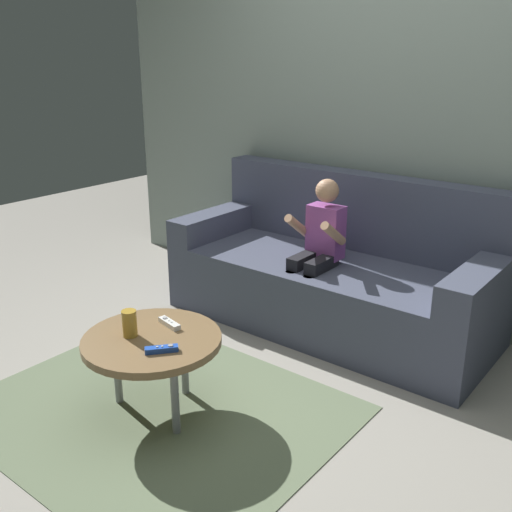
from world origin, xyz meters
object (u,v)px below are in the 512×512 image
(couch, at_px, (334,276))
(soda_can, at_px, (129,323))
(game_remote_white_center, at_px, (169,323))
(game_remote_blue_near_edge, at_px, (162,349))
(coffee_table, at_px, (153,344))
(person_seated_on_couch, at_px, (317,247))

(couch, distance_m, soda_can, 1.41)
(game_remote_white_center, relative_size, soda_can, 1.18)
(game_remote_blue_near_edge, distance_m, soda_can, 0.22)
(game_remote_white_center, height_order, soda_can, soda_can)
(game_remote_blue_near_edge, bearing_deg, couch, 90.02)
(couch, distance_m, coffee_table, 1.34)
(person_seated_on_couch, bearing_deg, game_remote_white_center, -97.85)
(couch, relative_size, coffee_table, 3.10)
(couch, height_order, person_seated_on_couch, person_seated_on_couch)
(couch, xyz_separation_m, soda_can, (-0.22, -1.39, 0.14))
(person_seated_on_couch, xyz_separation_m, coffee_table, (-0.12, -1.16, -0.18))
(game_remote_blue_near_edge, height_order, game_remote_white_center, same)
(game_remote_blue_near_edge, height_order, soda_can, soda_can)
(coffee_table, distance_m, soda_can, 0.14)
(couch, distance_m, game_remote_blue_near_edge, 1.41)
(couch, height_order, soda_can, couch)
(game_remote_blue_near_edge, xyz_separation_m, soda_can, (-0.22, 0.02, 0.05))
(person_seated_on_couch, xyz_separation_m, soda_can, (-0.20, -1.21, -0.08))
(couch, bearing_deg, coffee_table, -95.75)
(couch, height_order, coffee_table, couch)
(person_seated_on_couch, height_order, coffee_table, person_seated_on_couch)
(coffee_table, bearing_deg, soda_can, -147.75)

